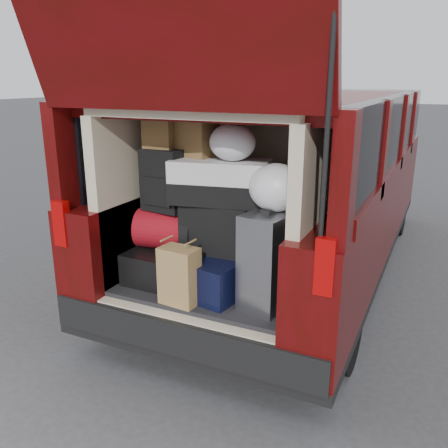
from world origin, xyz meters
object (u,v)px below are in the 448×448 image
Objects in this scene: twotone_duffel at (221,181)px; black_hardshell at (166,262)px; navy_hardshell at (217,271)px; silver_roller at (271,259)px; black_soft_case at (219,227)px; backpack at (164,180)px; kraft_bag at (179,276)px; red_duffel at (168,229)px.

black_hardshell is at bearing 176.80° from twotone_duffel.
silver_roller is (0.41, -0.07, 0.18)m from navy_hardshell.
backpack is at bearing -178.89° from black_soft_case.
backpack is 0.67× the size of twotone_duffel.
black_soft_case is (-0.42, 0.13, 0.12)m from silver_roller.
kraft_bag is (-0.11, -0.30, 0.06)m from navy_hardshell.
black_soft_case is at bearing -128.55° from twotone_duffel.
silver_roller reaches higher than navy_hardshell.
twotone_duffel is at bearing 8.27° from black_hardshell.
kraft_bag is at bearing -45.59° from black_hardshell.
black_soft_case is 1.10× the size of backpack.
black_hardshell is 0.25m from red_duffel.
kraft_bag is at bearing -100.37° from navy_hardshell.
black_hardshell is 1.32× the size of red_duffel.
silver_roller is at bearing 29.33° from kraft_bag.
silver_roller is at bearing -29.51° from twotone_duffel.
navy_hardshell is 0.96× the size of silver_roller.
kraft_bag is at bearing -59.04° from red_duffel.
twotone_duffel reaches higher than black_soft_case.
black_hardshell is 0.42m from navy_hardshell.
silver_roller is 0.96× the size of twotone_duffel.
twotone_duffel is (-0.41, 0.14, 0.43)m from silver_roller.
black_hardshell is at bearing -172.25° from navy_hardshell.
twotone_duffel is at bearing 12.86° from backpack.
red_duffel is (-0.39, 0.02, 0.23)m from navy_hardshell.
black_hardshell is 0.51m from black_soft_case.
black_hardshell is 1.19× the size of black_soft_case.
twotone_duffel is (0.40, 0.04, 0.02)m from backpack.
red_duffel is at bearing 9.38° from black_hardshell.
black_soft_case is (0.40, 0.04, 0.31)m from black_hardshell.
red_duffel is at bearing -172.91° from navy_hardshell.
kraft_bag is 0.68m from backpack.
black_soft_case reaches higher than black_hardshell.
black_soft_case is at bearing 113.09° from navy_hardshell.
black_soft_case reaches higher than kraft_bag.
kraft_bag is 0.88× the size of red_duffel.
kraft_bag is 0.88× the size of backpack.
backpack is at bearing 144.67° from red_duffel.
silver_roller is 0.61m from twotone_duffel.
navy_hardshell is at bearing 2.56° from backpack.
navy_hardshell is 0.33m from kraft_bag.
kraft_bag is 0.80× the size of black_soft_case.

